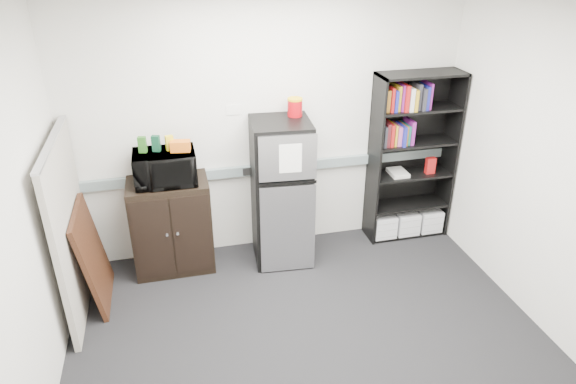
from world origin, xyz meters
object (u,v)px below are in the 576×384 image
(cabinet, at_px, (172,225))
(refrigerator, at_px, (281,193))
(bookshelf, at_px, (412,159))
(cubicle_partition, at_px, (70,228))
(microwave, at_px, (165,168))

(cabinet, height_order, refrigerator, refrigerator)
(bookshelf, bearing_deg, refrigerator, -174.41)
(cubicle_partition, height_order, refrigerator, cubicle_partition)
(bookshelf, relative_size, cabinet, 1.92)
(microwave, height_order, refrigerator, refrigerator)
(bookshelf, xyz_separation_m, cubicle_partition, (-3.43, -0.49, -0.10))
(bookshelf, distance_m, microwave, 2.59)
(bookshelf, height_order, cubicle_partition, bookshelf)
(cubicle_partition, distance_m, microwave, 0.99)
(refrigerator, bearing_deg, cabinet, -179.88)
(bookshelf, xyz_separation_m, refrigerator, (-1.48, -0.14, -0.16))
(cabinet, bearing_deg, refrigerator, -4.14)
(cabinet, xyz_separation_m, refrigerator, (1.11, -0.08, 0.27))
(cabinet, bearing_deg, cubicle_partition, -153.56)
(cubicle_partition, xyz_separation_m, microwave, (0.85, 0.40, 0.31))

